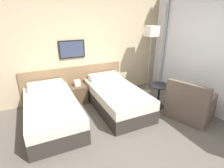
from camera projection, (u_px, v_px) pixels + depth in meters
ground_plane at (133, 141)px, 3.12m from camera, size 16.00×16.00×0.00m
wall_headboard at (88, 48)px, 4.53m from camera, size 10.00×0.10×2.70m
bed_near_door at (52, 111)px, 3.59m from camera, size 0.99×1.95×0.64m
bed_near_window at (116, 97)px, 4.17m from camera, size 0.99×1.95×0.64m
nightstand at (78, 93)px, 4.48m from camera, size 0.41×0.43×0.58m
floor_lamp at (151, 35)px, 4.55m from camera, size 0.29×0.29×1.85m
side_table at (159, 92)px, 4.16m from camera, size 0.49×0.49×0.57m
armchair at (189, 106)px, 3.75m from camera, size 0.97×1.05×0.87m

